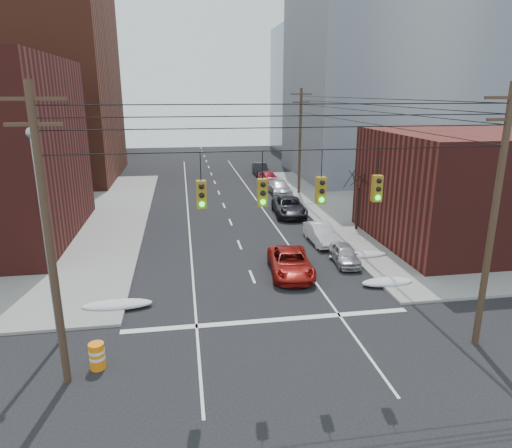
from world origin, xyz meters
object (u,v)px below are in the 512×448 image
object	(u,v)px
lot_car_a	(22,227)
parked_car_a	(345,254)
parked_car_b	(321,234)
construction_barrel	(97,356)
parked_car_d	(280,188)
parked_car_c	(289,207)
parked_car_f	(260,169)
lot_car_c	(7,226)
lot_car_b	(39,218)
red_pickup	(291,263)
parked_car_e	(268,178)

from	to	relation	value
lot_car_a	parked_car_a	bearing A→B (deg)	-117.03
parked_car_b	construction_barrel	world-z (taller)	parked_car_b
parked_car_d	construction_barrel	xyz separation A→B (m)	(-13.90, -30.35, -0.16)
parked_car_c	parked_car_b	bearing A→B (deg)	-82.71
parked_car_d	parked_car_f	bearing A→B (deg)	90.25
parked_car_d	lot_car_a	world-z (taller)	lot_car_a
parked_car_c	construction_barrel	size ratio (longest dim) A/B	5.18
parked_car_b	lot_car_c	size ratio (longest dim) A/B	0.82
parked_car_a	lot_car_b	distance (m)	24.41
parked_car_d	lot_car_c	world-z (taller)	lot_car_c
parked_car_f	lot_car_b	size ratio (longest dim) A/B	0.86
parked_car_a	parked_car_b	distance (m)	4.29
lot_car_a	construction_barrel	bearing A→B (deg)	-160.29
red_pickup	parked_car_e	world-z (taller)	parked_car_e
parked_car_a	parked_car_e	distance (m)	26.57
parked_car_e	lot_car_b	bearing A→B (deg)	-149.58
red_pickup	lot_car_a	world-z (taller)	lot_car_a
parked_car_b	construction_barrel	size ratio (longest dim) A/B	3.95
construction_barrel	parked_car_b	bearing A→B (deg)	45.73
parked_car_b	construction_barrel	distance (m)	19.22
parked_car_b	construction_barrel	bearing A→B (deg)	-135.68
parked_car_f	lot_car_c	size ratio (longest dim) A/B	0.88
construction_barrel	red_pickup	bearing A→B (deg)	40.22
parked_car_a	construction_barrel	size ratio (longest dim) A/B	3.29
parked_car_b	parked_car_e	bearing A→B (deg)	87.76
parked_car_e	lot_car_a	world-z (taller)	parked_car_e
parked_car_d	construction_barrel	bearing A→B (deg)	-114.35
red_pickup	parked_car_c	distance (m)	13.80
red_pickup	construction_barrel	distance (m)	12.89
red_pickup	parked_car_b	xyz separation A→B (m)	(3.57, 5.44, -0.02)
parked_car_c	parked_car_f	world-z (taller)	parked_car_c
red_pickup	lot_car_b	xyz separation A→B (m)	(-17.72, 12.62, 0.18)
parked_car_b	lot_car_b	size ratio (longest dim) A/B	0.80
construction_barrel	lot_car_b	bearing A→B (deg)	110.61
lot_car_b	parked_car_b	bearing A→B (deg)	-83.65
red_pickup	lot_car_c	bearing A→B (deg)	156.88
parked_car_a	parked_car_f	xyz separation A→B (m)	(0.22, 33.13, 0.15)
red_pickup	lot_car_a	xyz separation A→B (m)	(-18.26, 10.26, 0.13)
lot_car_b	construction_barrel	xyz separation A→B (m)	(7.87, -20.94, -0.34)
red_pickup	lot_car_b	world-z (taller)	lot_car_b
parked_car_c	lot_car_a	size ratio (longest dim) A/B	1.32
parked_car_e	construction_barrel	size ratio (longest dim) A/B	4.22
lot_car_c	parked_car_f	bearing A→B (deg)	-57.31
lot_car_b	lot_car_c	bearing A→B (deg)	166.08
red_pickup	lot_car_c	xyz separation A→B (m)	(-19.44, 10.48, 0.19)
parked_car_c	parked_car_d	size ratio (longest dim) A/B	1.13
parked_car_b	lot_car_b	distance (m)	22.47
parked_car_b	parked_car_f	size ratio (longest dim) A/B	0.93
parked_car_b	parked_car_c	distance (m)	8.02
parked_car_e	lot_car_b	distance (m)	26.38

